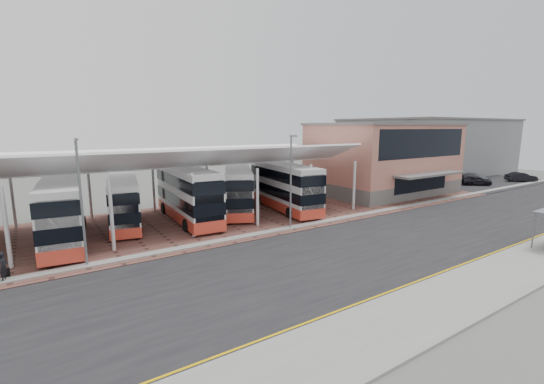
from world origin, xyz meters
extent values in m
plane|color=#51544F|center=(0.00, 0.00, 0.00)|extent=(140.00, 140.00, 0.00)
cube|color=black|center=(0.00, -1.00, 0.01)|extent=(120.00, 14.00, 0.02)
cube|color=brown|center=(2.00, 13.00, 0.03)|extent=(72.00, 16.00, 0.06)
cube|color=gray|center=(0.00, -9.00, 0.07)|extent=(120.00, 4.00, 0.14)
cube|color=gray|center=(0.00, 6.20, 0.07)|extent=(120.00, 0.80, 0.14)
cube|color=black|center=(44.00, 10.00, 0.04)|extent=(22.00, 10.00, 0.08)
cube|color=#E2AC00|center=(0.00, -7.00, 0.03)|extent=(120.00, 0.12, 0.01)
cube|color=#E2AC00|center=(0.00, -6.70, 0.03)|extent=(120.00, 0.12, 0.01)
cylinder|color=silver|center=(-18.00, 8.50, 2.60)|extent=(0.26, 0.26, 5.20)
cylinder|color=silver|center=(-18.00, 19.50, 2.30)|extent=(0.26, 0.26, 4.60)
cylinder|color=silver|center=(-12.00, 8.50, 2.60)|extent=(0.26, 0.26, 5.20)
cylinder|color=silver|center=(-12.00, 19.50, 2.30)|extent=(0.26, 0.26, 4.60)
cylinder|color=silver|center=(-6.00, 8.50, 2.60)|extent=(0.26, 0.26, 5.20)
cylinder|color=silver|center=(-6.00, 19.50, 2.30)|extent=(0.26, 0.26, 4.60)
cylinder|color=silver|center=(0.00, 8.50, 2.60)|extent=(0.26, 0.26, 5.20)
cylinder|color=silver|center=(0.00, 19.50, 2.30)|extent=(0.26, 0.26, 4.60)
cylinder|color=silver|center=(6.00, 8.50, 2.60)|extent=(0.26, 0.26, 5.20)
cylinder|color=silver|center=(6.00, 19.50, 2.30)|extent=(0.26, 0.26, 4.60)
cylinder|color=silver|center=(12.00, 8.50, 2.60)|extent=(0.26, 0.26, 5.20)
cylinder|color=silver|center=(12.00, 19.50, 2.30)|extent=(0.26, 0.26, 4.60)
cube|color=white|center=(-6.00, 10.70, 6.10)|extent=(37.00, 4.95, 1.95)
cube|color=white|center=(-6.00, 16.30, 5.90)|extent=(37.00, 7.12, 1.43)
cube|color=#5B5957|center=(23.00, 14.00, 0.90)|extent=(18.00, 12.00, 1.80)
cube|color=#B67262|center=(23.00, 14.00, 5.40)|extent=(18.00, 12.00, 7.20)
cube|color=black|center=(23.00, 8.10, 6.80)|extent=(16.00, 0.25, 3.40)
cube|color=black|center=(23.00, 8.10, 2.10)|extent=(10.00, 0.25, 2.20)
cube|color=#5B5957|center=(23.00, 7.00, 3.20)|extent=(11.00, 2.40, 0.25)
cube|color=#5B5957|center=(23.00, 14.00, 9.10)|extent=(18.40, 12.40, 0.30)
cube|color=slate|center=(48.00, 24.00, 5.00)|extent=(30.00, 20.00, 10.00)
cube|color=#5B5957|center=(48.00, 24.00, 10.10)|extent=(30.50, 20.50, 0.30)
cylinder|color=slate|center=(-14.00, 6.30, 4.00)|extent=(0.16, 0.16, 8.00)
cube|color=slate|center=(-14.00, 6.00, 8.00)|extent=(0.15, 0.90, 0.15)
cylinder|color=slate|center=(2.00, 6.30, 4.00)|extent=(0.16, 0.16, 8.00)
cube|color=slate|center=(2.00, 6.00, 8.00)|extent=(0.15, 0.90, 0.15)
cube|color=silver|center=(-14.73, 12.50, 2.58)|extent=(3.83, 11.76, 4.51)
cube|color=red|center=(-14.73, 12.50, 0.74)|extent=(3.88, 11.81, 0.94)
cube|color=black|center=(-14.73, 12.50, 2.11)|extent=(3.88, 11.81, 1.00)
cube|color=black|center=(-14.73, 12.50, 3.79)|extent=(3.88, 11.81, 1.00)
cube|color=black|center=(-15.34, 6.82, 2.47)|extent=(2.36, 0.35, 3.78)
cylinder|color=black|center=(-16.43, 8.97, 0.58)|extent=(0.40, 1.07, 1.05)
cylinder|color=black|center=(-13.82, 8.69, 0.58)|extent=(0.40, 1.07, 1.05)
cylinder|color=black|center=(-15.65, 16.32, 0.58)|extent=(0.40, 1.07, 1.05)
cylinder|color=black|center=(-13.04, 16.04, 0.58)|extent=(0.40, 1.07, 1.05)
cube|color=silver|center=(-9.85, 15.07, 2.28)|extent=(4.24, 10.42, 3.97)
cube|color=red|center=(-9.85, 15.07, 0.66)|extent=(4.28, 10.47, 0.83)
cube|color=black|center=(-9.85, 15.07, 1.86)|extent=(4.28, 10.47, 0.88)
cube|color=black|center=(-9.85, 15.07, 3.34)|extent=(4.28, 10.47, 0.88)
cube|color=black|center=(-10.83, 10.12, 2.19)|extent=(2.06, 0.49, 3.33)
cylinder|color=black|center=(-11.61, 12.10, 0.52)|extent=(0.43, 0.96, 0.92)
cylinder|color=black|center=(-9.35, 11.65, 0.52)|extent=(0.43, 0.96, 0.92)
cylinder|color=black|center=(-10.35, 18.48, 0.52)|extent=(0.43, 0.96, 0.92)
cylinder|color=black|center=(-8.09, 18.03, 0.52)|extent=(0.43, 0.96, 0.92)
cube|color=silver|center=(-4.45, 13.85, 2.68)|extent=(3.46, 12.15, 4.69)
cube|color=red|center=(-4.45, 13.85, 0.77)|extent=(3.51, 12.20, 0.98)
cube|color=black|center=(-4.45, 13.85, 2.19)|extent=(3.51, 12.20, 1.04)
cube|color=black|center=(-4.45, 13.85, 3.93)|extent=(3.51, 12.20, 1.04)
cube|color=black|center=(-4.82, 7.91, 2.57)|extent=(2.46, 0.26, 3.93)
cylinder|color=black|center=(-6.05, 10.10, 0.61)|extent=(0.37, 1.11, 1.09)
cylinder|color=black|center=(-3.32, 9.93, 0.61)|extent=(0.37, 1.11, 1.09)
cylinder|color=black|center=(-5.57, 17.77, 0.61)|extent=(0.37, 1.11, 1.09)
cylinder|color=black|center=(-2.85, 17.60, 0.61)|extent=(0.37, 1.11, 1.09)
cube|color=silver|center=(1.18, 14.32, 2.46)|extent=(7.16, 10.94, 4.29)
cube|color=red|center=(1.18, 14.32, 0.71)|extent=(7.22, 10.99, 0.90)
cube|color=black|center=(1.18, 14.32, 2.01)|extent=(7.22, 10.99, 0.95)
cube|color=black|center=(1.18, 14.32, 3.60)|extent=(7.22, 10.99, 0.95)
cube|color=black|center=(-1.26, 9.46, 2.36)|extent=(2.05, 1.10, 3.59)
cylinder|color=black|center=(-1.51, 11.74, 0.56)|extent=(0.70, 1.02, 1.00)
cylinder|color=black|center=(0.72, 10.62, 0.56)|extent=(0.70, 1.02, 1.00)
cylinder|color=black|center=(1.65, 18.02, 0.56)|extent=(0.70, 1.02, 1.00)
cylinder|color=black|center=(3.88, 16.90, 0.56)|extent=(0.70, 1.02, 1.00)
cube|color=silver|center=(5.77, 12.56, 2.62)|extent=(4.30, 11.98, 4.58)
cube|color=red|center=(5.77, 12.56, 0.75)|extent=(4.34, 12.03, 0.96)
cube|color=black|center=(5.77, 12.56, 2.14)|extent=(4.34, 12.03, 1.01)
cube|color=black|center=(5.77, 12.56, 3.84)|extent=(4.34, 12.03, 1.01)
cube|color=black|center=(4.94, 6.81, 2.51)|extent=(2.39, 0.44, 3.84)
cylinder|color=black|center=(3.92, 9.04, 0.59)|extent=(0.45, 1.10, 1.07)
cylinder|color=black|center=(6.55, 8.66, 0.59)|extent=(0.45, 1.10, 1.07)
cylinder|color=black|center=(4.98, 16.47, 0.59)|extent=(0.45, 1.10, 1.07)
cylinder|color=black|center=(7.61, 16.09, 0.59)|extent=(0.45, 1.10, 1.07)
imported|color=black|center=(-18.22, 6.24, 0.93)|extent=(0.59, 0.73, 1.73)
cube|color=black|center=(-18.15, 6.82, 0.33)|extent=(0.32, 0.23, 0.54)
imported|color=black|center=(39.38, 9.82, 0.81)|extent=(4.37, 4.09, 1.46)
imported|color=#53565C|center=(43.39, 12.11, 0.74)|extent=(2.98, 4.89, 1.32)
imported|color=black|center=(49.35, 7.83, 0.82)|extent=(4.53, 3.94, 1.48)
cylinder|color=slate|center=(13.17, -7.85, 1.43)|extent=(0.11, 0.11, 2.58)
camera|label=1|loc=(-16.28, -18.43, 8.71)|focal=24.00mm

